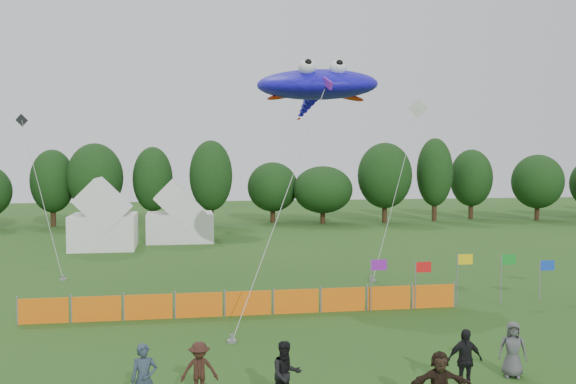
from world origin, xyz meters
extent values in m
cylinder|color=#382314|center=(-15.73, 46.21, 1.19)|extent=(0.50, 0.50, 2.38)
ellipsoid|color=black|center=(-15.73, 46.21, 4.30)|extent=(4.09, 4.09, 5.35)
cylinder|color=#382314|center=(-11.75, 45.39, 1.29)|extent=(0.50, 0.50, 2.57)
ellipsoid|color=black|center=(-11.75, 45.39, 4.64)|extent=(5.20, 5.20, 5.79)
cylinder|color=#382314|center=(-6.44, 45.32, 1.23)|extent=(0.50, 0.50, 2.46)
ellipsoid|color=black|center=(-6.44, 45.32, 4.45)|extent=(3.78, 3.78, 5.55)
cylinder|color=#382314|center=(-0.99, 43.92, 1.33)|extent=(0.50, 0.50, 2.66)
ellipsoid|color=black|center=(-0.99, 43.92, 4.81)|extent=(4.05, 4.05, 5.99)
cylinder|color=#382314|center=(5.28, 46.53, 0.99)|extent=(0.50, 0.50, 1.98)
ellipsoid|color=black|center=(5.28, 46.53, 3.58)|extent=(5.06, 5.06, 4.46)
cylinder|color=#382314|center=(9.99, 44.56, 0.93)|extent=(0.50, 0.50, 1.86)
ellipsoid|color=black|center=(9.99, 44.56, 3.35)|extent=(5.86, 5.86, 4.18)
cylinder|color=#382314|center=(16.28, 44.38, 1.31)|extent=(0.50, 0.50, 2.62)
ellipsoid|color=black|center=(16.28, 44.38, 4.73)|extent=(5.41, 5.41, 5.89)
cylinder|color=#382314|center=(21.78, 44.99, 1.39)|extent=(0.50, 0.50, 2.78)
ellipsoid|color=black|center=(21.78, 44.99, 5.02)|extent=(3.67, 3.67, 6.26)
cylinder|color=#382314|center=(26.67, 46.88, 1.21)|extent=(0.50, 0.50, 2.42)
ellipsoid|color=black|center=(26.67, 46.88, 4.36)|extent=(4.46, 4.46, 5.44)
cylinder|color=#382314|center=(32.69, 44.13, 1.12)|extent=(0.50, 0.50, 2.24)
ellipsoid|color=black|center=(32.69, 44.13, 4.04)|extent=(5.26, 5.26, 5.03)
cube|color=white|center=(-9.26, 30.06, 1.23)|extent=(4.46, 4.46, 2.45)
cube|color=white|center=(-3.90, 33.18, 1.10)|extent=(5.02, 4.02, 2.21)
cube|color=orange|center=(-9.17, 8.88, 0.50)|extent=(1.90, 0.06, 1.00)
cube|color=orange|center=(-7.17, 8.88, 0.50)|extent=(1.90, 0.06, 1.00)
cube|color=orange|center=(-5.17, 8.88, 0.50)|extent=(1.90, 0.06, 1.00)
cube|color=orange|center=(-3.17, 8.88, 0.50)|extent=(1.90, 0.06, 1.00)
cube|color=orange|center=(-1.17, 8.88, 0.50)|extent=(1.90, 0.06, 1.00)
cube|color=orange|center=(0.83, 8.88, 0.50)|extent=(1.90, 0.06, 1.00)
cube|color=orange|center=(2.83, 8.88, 0.50)|extent=(1.90, 0.06, 1.00)
cube|color=orange|center=(4.83, 8.88, 0.50)|extent=(1.90, 0.06, 1.00)
cube|color=orange|center=(6.83, 8.88, 0.50)|extent=(1.90, 0.06, 1.00)
cylinder|color=gray|center=(4.00, 8.78, 1.08)|extent=(0.06, 0.06, 2.17)
cube|color=purple|center=(4.35, 8.78, 1.94)|extent=(0.70, 0.02, 0.45)
cylinder|color=gray|center=(6.00, 8.84, 1.00)|extent=(0.06, 0.06, 2.01)
cube|color=red|center=(6.35, 8.84, 1.78)|extent=(0.70, 0.02, 0.45)
cylinder|color=gray|center=(8.00, 9.07, 1.13)|extent=(0.06, 0.06, 2.25)
cube|color=yellow|center=(8.35, 9.07, 2.03)|extent=(0.70, 0.02, 0.45)
cylinder|color=gray|center=(10.00, 8.98, 1.10)|extent=(0.06, 0.06, 2.21)
cube|color=#148C26|center=(10.35, 8.98, 1.98)|extent=(0.70, 0.02, 0.45)
cylinder|color=gray|center=(12.00, 9.22, 0.92)|extent=(0.06, 0.06, 1.85)
cube|color=blue|center=(12.35, 9.22, 1.62)|extent=(0.70, 0.02, 0.45)
imported|color=#2D3A4B|center=(-4.81, -0.92, 0.91)|extent=(0.69, 0.48, 1.82)
imported|color=black|center=(-1.23, -0.99, 0.86)|extent=(0.95, 0.80, 1.73)
imported|color=#361C15|center=(-3.41, -0.01, 0.77)|extent=(1.01, 0.59, 1.55)
imported|color=black|center=(3.82, -0.65, 0.87)|extent=(1.03, 0.46, 1.74)
imported|color=#4C4D51|center=(5.72, 0.21, 0.82)|extent=(0.94, 0.80, 1.64)
imported|color=black|center=(2.46, -2.16, 0.82)|extent=(1.56, 0.68, 1.63)
ellipsoid|color=#1A10EC|center=(3.06, 15.27, 10.20)|extent=(7.25, 6.23, 2.17)
sphere|color=white|center=(2.28, 13.92, 10.87)|extent=(0.87, 0.87, 0.87)
sphere|color=white|center=(3.83, 13.92, 10.87)|extent=(0.87, 0.87, 0.87)
ellipsoid|color=red|center=(1.40, 15.47, 9.63)|extent=(1.82, 0.80, 0.28)
ellipsoid|color=red|center=(4.71, 15.47, 9.63)|extent=(1.82, 0.80, 0.28)
cube|color=purple|center=(3.06, 12.89, 9.99)|extent=(0.37, 0.96, 0.70)
cylinder|color=#A5A5A5|center=(0.45, 9.16, 4.95)|extent=(5.24, 8.16, 9.92)
cube|color=gray|center=(-2.15, 5.10, 0.05)|extent=(0.30, 0.30, 0.10)
cube|color=silver|center=(11.21, 22.34, 9.62)|extent=(1.25, 0.35, 1.25)
cylinder|color=#A5A5A5|center=(8.61, 18.67, 4.81)|extent=(5.25, 7.37, 9.64)
cube|color=gray|center=(6.00, 15.00, 0.05)|extent=(0.30, 0.30, 0.10)
cube|color=black|center=(-14.51, 29.38, 9.03)|extent=(0.88, 0.25, 0.88)
cylinder|color=#A5A5A5|center=(-12.25, 23.69, 4.52)|extent=(4.54, 11.40, 9.06)
cube|color=gray|center=(-10.00, 18.00, 0.05)|extent=(0.30, 0.30, 0.10)
camera|label=1|loc=(-3.88, -16.97, 6.42)|focal=40.00mm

